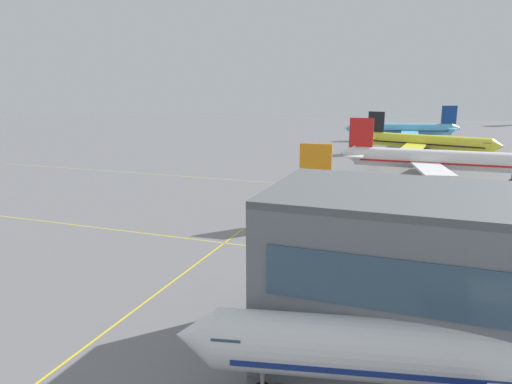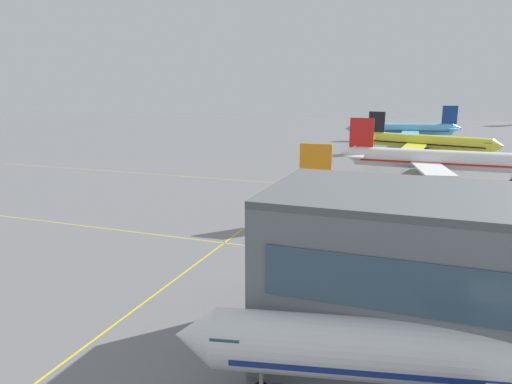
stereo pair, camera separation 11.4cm
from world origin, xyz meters
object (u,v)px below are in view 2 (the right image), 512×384
object	(u,v)px
airliner_second_row	(416,202)
airliner_third_row	(436,160)
airliner_far_right_stand	(404,129)
airliner_far_left_stand	(426,142)
airliner_front_gate	(490,359)

from	to	relation	value
airliner_second_row	airliner_third_row	world-z (taller)	airliner_third_row
airliner_far_right_stand	airliner_third_row	bearing A→B (deg)	-82.24
airliner_second_row	airliner_far_left_stand	xyz separation A→B (m)	(0.72, 74.30, 0.33)
airliner_far_left_stand	airliner_far_right_stand	world-z (taller)	airliner_far_right_stand
airliner_front_gate	airliner_far_right_stand	size ratio (longest dim) A/B	0.88
airliner_front_gate	airliner_second_row	world-z (taller)	airliner_front_gate
airliner_far_right_stand	airliner_far_left_stand	bearing A→B (deg)	-78.27
airliner_third_row	airliner_far_right_stand	xyz separation A→B (m)	(-10.30, 75.53, 0.09)
airliner_second_row	airliner_far_left_stand	world-z (taller)	airliner_far_left_stand
airliner_front_gate	airliner_second_row	xyz separation A→B (m)	(-5.05, 37.98, -0.03)
airliner_front_gate	airliner_far_right_stand	bearing A→B (deg)	94.71
airliner_front_gate	airliner_far_right_stand	distance (m)	152.23
airliner_front_gate	airliner_third_row	bearing A→B (deg)	91.66
airliner_third_row	airliner_far_left_stand	distance (m)	36.16
airliner_second_row	airliner_far_right_stand	world-z (taller)	airliner_far_right_stand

